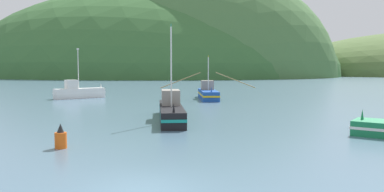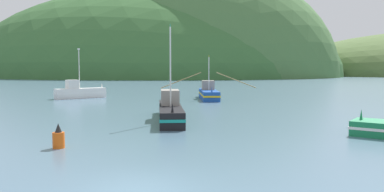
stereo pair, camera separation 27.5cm
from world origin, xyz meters
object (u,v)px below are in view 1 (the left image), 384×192
at_px(fishing_boat_blue, 208,93).
at_px(fishing_boat_black, 171,110).
at_px(fishing_boat_white, 79,92).
at_px(channel_buoy, 61,138).

bearing_deg(fishing_boat_blue, fishing_boat_black, -13.58).
distance_m(fishing_boat_black, fishing_boat_white, 27.33).
bearing_deg(fishing_boat_white, fishing_boat_blue, -42.94).
bearing_deg(channel_buoy, fishing_boat_white, 109.89).
height_order(fishing_boat_black, channel_buoy, fishing_boat_black).
bearing_deg(fishing_boat_black, fishing_boat_white, -152.89).
bearing_deg(fishing_boat_black, channel_buoy, -30.68).
xyz_separation_m(fishing_boat_black, channel_buoy, (-4.43, -11.88, -0.27)).
bearing_deg(fishing_boat_blue, fishing_boat_white, -97.21).
bearing_deg(fishing_boat_black, fishing_boat_blue, 164.05).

